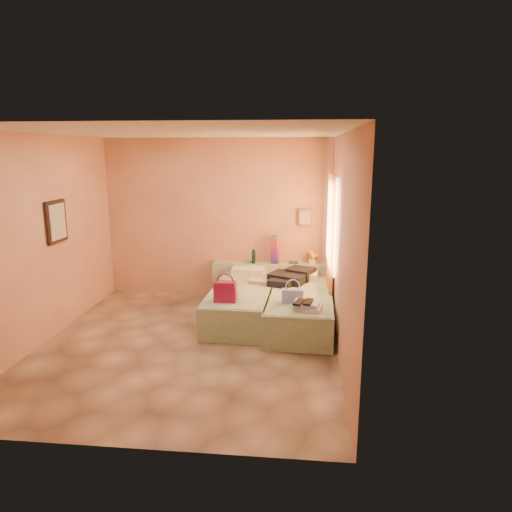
{
  "coord_description": "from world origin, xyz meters",
  "views": [
    {
      "loc": [
        1.5,
        -5.68,
        2.58
      ],
      "look_at": [
        0.83,
        0.85,
        1.06
      ],
      "focal_mm": 32.0,
      "sensor_mm": 36.0,
      "label": 1
    }
  ],
  "objects": [
    {
      "name": "headboard_ledge",
      "position": [
        0.98,
        2.1,
        0.33
      ],
      "size": [
        2.05,
        0.3,
        0.65
      ],
      "primitive_type": "cube",
      "color": "#A8B594",
      "rests_on": "ground"
    },
    {
      "name": "rainbow_box",
      "position": [
        1.04,
        2.08,
        0.9
      ],
      "size": [
        0.14,
        0.14,
        0.5
      ],
      "primitive_type": "cube",
      "rotation": [
        0.0,
        0.0,
        -0.29
      ],
      "color": "maroon",
      "rests_on": "headboard_ledge"
    },
    {
      "name": "small_dish",
      "position": [
        0.57,
        2.09,
        0.67
      ],
      "size": [
        0.13,
        0.13,
        0.03
      ],
      "primitive_type": "cylinder",
      "rotation": [
        0.0,
        0.0,
        0.12
      ],
      "color": "#51956C",
      "rests_on": "headboard_ledge"
    },
    {
      "name": "blue_handbag",
      "position": [
        1.39,
        0.44,
        0.6
      ],
      "size": [
        0.3,
        0.14,
        0.19
      ],
      "primitive_type": "cube",
      "rotation": [
        0.0,
        0.0,
        0.04
      ],
      "color": "#4554A6",
      "rests_on": "bed_right"
    },
    {
      "name": "water_bottle",
      "position": [
        0.67,
        2.05,
        0.77
      ],
      "size": [
        0.09,
        0.09,
        0.24
      ],
      "primitive_type": "cylinder",
      "rotation": [
        0.0,
        0.0,
        -0.36
      ],
      "color": "#163E24",
      "rests_on": "headboard_ledge"
    },
    {
      "name": "flower_vase",
      "position": [
        1.69,
        2.09,
        0.78
      ],
      "size": [
        0.27,
        0.27,
        0.27
      ],
      "primitive_type": "cube",
      "rotation": [
        0.0,
        0.0,
        -0.39
      ],
      "color": "silver",
      "rests_on": "headboard_ledge"
    },
    {
      "name": "room_walls",
      "position": [
        0.21,
        0.57,
        1.79
      ],
      "size": [
        4.02,
        4.51,
        2.81
      ],
      "color": "#E0A477",
      "rests_on": "ground"
    },
    {
      "name": "sandal_pair",
      "position": [
        1.55,
        0.12,
        0.61
      ],
      "size": [
        0.27,
        0.31,
        0.03
      ],
      "primitive_type": "cube",
      "rotation": [
        0.0,
        0.0,
        -0.31
      ],
      "color": "black",
      "rests_on": "towel_stack"
    },
    {
      "name": "bed_left",
      "position": [
        0.6,
        1.05,
        0.25
      ],
      "size": [
        0.96,
        2.03,
        0.5
      ],
      "primitive_type": "cube",
      "rotation": [
        0.0,
        0.0,
        -0.03
      ],
      "color": "#A6BF99",
      "rests_on": "ground"
    },
    {
      "name": "towel_stack",
      "position": [
        1.61,
        0.16,
        0.55
      ],
      "size": [
        0.41,
        0.37,
        0.1
      ],
      "primitive_type": "cube",
      "rotation": [
        0.0,
        0.0,
        -0.22
      ],
      "color": "white",
      "rests_on": "bed_right"
    },
    {
      "name": "bed_right",
      "position": [
        1.5,
        0.86,
        0.25
      ],
      "size": [
        0.96,
        2.03,
        0.5
      ],
      "primitive_type": "cube",
      "rotation": [
        0.0,
        0.0,
        -0.03
      ],
      "color": "#A6BF99",
      "rests_on": "ground"
    },
    {
      "name": "green_book",
      "position": [
        1.37,
        2.12,
        0.66
      ],
      "size": [
        0.16,
        0.12,
        0.03
      ],
      "primitive_type": "cube",
      "rotation": [
        0.0,
        0.0,
        0.02
      ],
      "color": "#24432D",
      "rests_on": "headboard_ledge"
    },
    {
      "name": "magenta_handbag",
      "position": [
        0.44,
        0.39,
        0.65
      ],
      "size": [
        0.32,
        0.18,
        0.29
      ],
      "primitive_type": "cube",
      "rotation": [
        0.0,
        0.0,
        0.0
      ],
      "color": "maroon",
      "rests_on": "bed_left"
    },
    {
      "name": "ground",
      "position": [
        0.0,
        0.0,
        0.0
      ],
      "size": [
        4.5,
        4.5,
        0.0
      ],
      "primitive_type": "plane",
      "color": "tan",
      "rests_on": "ground"
    },
    {
      "name": "clothes_pile",
      "position": [
        1.34,
        1.44,
        0.59
      ],
      "size": [
        0.8,
        0.8,
        0.18
      ],
      "primitive_type": "cube",
      "rotation": [
        0.0,
        0.0,
        -0.37
      ],
      "color": "black",
      "rests_on": "bed_right"
    },
    {
      "name": "khaki_garment",
      "position": [
        0.85,
        1.37,
        0.53
      ],
      "size": [
        0.37,
        0.31,
        0.06
      ],
      "primitive_type": "cube",
      "rotation": [
        0.0,
        0.0,
        -0.12
      ],
      "color": "tan",
      "rests_on": "bed_left"
    }
  ]
}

